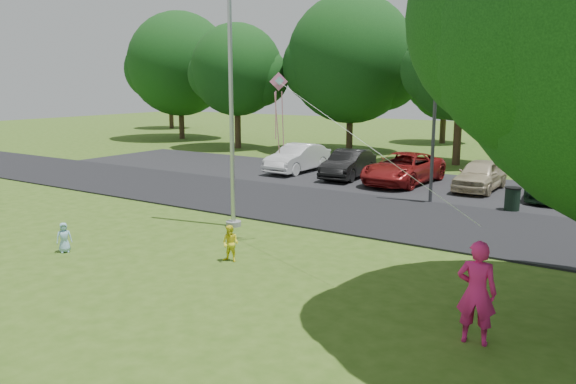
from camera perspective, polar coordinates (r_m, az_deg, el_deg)
The scene contains 12 objects.
ground at distance 12.74m, azimuth -7.32°, elevation -10.34°, with size 120.00×120.00×0.00m, color #355717.
park_road at distance 20.12m, azimuth 9.53°, elevation -2.31°, with size 60.00×6.00×0.06m, color black.
parking_strip at distance 26.09m, azimuth 15.30°, elevation 0.51°, with size 42.00×7.00×0.06m, color black.
flagpole at distance 17.96m, azimuth -5.80°, elevation 9.53°, with size 0.50×0.50×10.00m.
street_lamp at distance 22.10m, azimuth 15.39°, elevation 8.94°, with size 1.85×0.39×6.59m.
trash_can at distance 21.95m, azimuth 21.83°, elevation -0.71°, with size 0.57×0.57×0.90m.
tree_row at distance 33.79m, azimuth 23.15°, elevation 12.03°, with size 64.35×11.94×10.88m.
parked_cars at distance 25.80m, azimuth 15.63°, elevation 2.02°, with size 17.10×5.43×1.44m.
woman at distance 10.69m, azimuth 18.61°, elevation -9.64°, with size 0.70×0.46×1.92m, color #D81C72.
child_yellow at distance 14.81m, azimuth -5.86°, elevation -5.24°, with size 0.47×0.37×0.98m, color yellow.
child_blue at distance 16.74m, azimuth -21.80°, elevation -4.31°, with size 0.41×0.27×0.84m, color #94C8E2.
kite at distance 15.63m, azimuth -0.46°, elevation 9.21°, with size 6.76×3.62×2.75m.
Camera 1 is at (7.77, -8.97, 4.63)m, focal length 35.00 mm.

